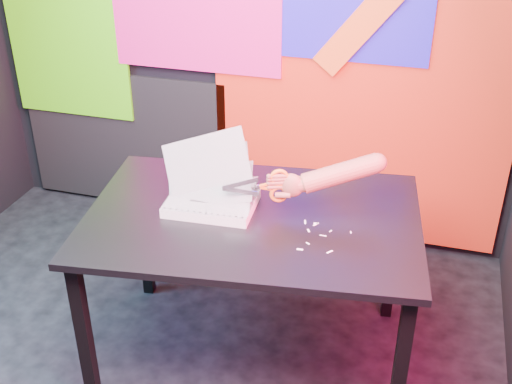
% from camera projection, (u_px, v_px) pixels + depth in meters
% --- Properties ---
extents(room, '(3.01, 3.01, 2.71)m').
position_uv_depth(room, '(104.00, 97.00, 2.06)').
color(room, '#222327').
rests_on(room, ground).
extents(backdrop, '(2.88, 0.05, 2.08)m').
position_uv_depth(backdrop, '(252.00, 74.00, 3.46)').
color(backdrop, red).
rests_on(backdrop, ground).
extents(work_table, '(1.44, 1.06, 0.75)m').
position_uv_depth(work_table, '(253.00, 231.00, 2.62)').
color(work_table, black).
rests_on(work_table, ground).
extents(printout_stack, '(0.42, 0.28, 0.34)m').
position_uv_depth(printout_stack, '(211.00, 200.00, 2.62)').
color(printout_stack, white).
rests_on(printout_stack, work_table).
extents(scissors, '(0.25, 0.10, 0.15)m').
position_uv_depth(scissors, '(274.00, 186.00, 2.53)').
color(scissors, silver).
rests_on(scissors, printout_stack).
extents(hand_forearm, '(0.44, 0.21, 0.18)m').
position_uv_depth(hand_forearm, '(332.00, 175.00, 2.53)').
color(hand_forearm, '#9F4C3C').
rests_on(hand_forearm, work_table).
extents(paper_clippings, '(0.20, 0.21, 0.00)m').
position_uv_depth(paper_clippings, '(316.00, 235.00, 2.45)').
color(paper_clippings, white).
rests_on(paper_clippings, work_table).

